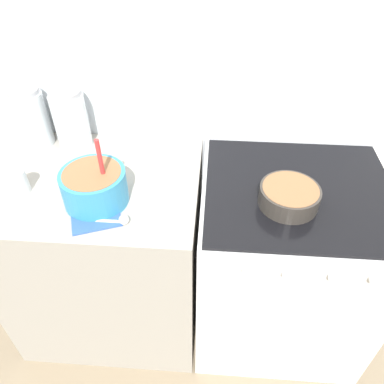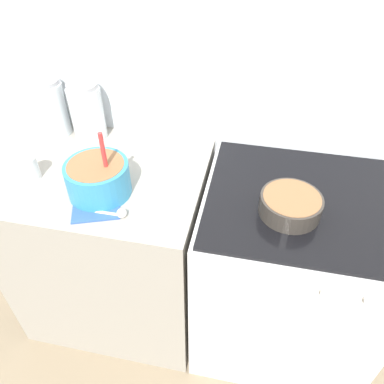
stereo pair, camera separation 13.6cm
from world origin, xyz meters
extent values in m
plane|color=gray|center=(0.00, 0.00, 0.00)|extent=(12.00, 12.00, 0.00)
cube|color=silver|center=(0.00, 0.70, 1.20)|extent=(4.68, 0.05, 2.40)
cube|color=#9E998E|center=(-0.42, 0.34, 0.46)|extent=(0.84, 0.67, 0.91)
cube|color=silver|center=(0.39, 0.34, 0.45)|extent=(0.76, 0.67, 0.90)
cube|color=black|center=(0.39, 0.34, 0.91)|extent=(0.73, 0.64, 0.01)
cylinder|color=white|center=(0.19, -0.01, 0.83)|extent=(0.04, 0.02, 0.04)
cylinder|color=white|center=(0.32, -0.01, 0.83)|extent=(0.04, 0.02, 0.04)
cylinder|color=white|center=(0.47, -0.01, 0.83)|extent=(0.04, 0.02, 0.04)
cylinder|color=white|center=(0.60, -0.01, 0.83)|extent=(0.04, 0.02, 0.04)
cylinder|color=#338CBF|center=(-0.37, 0.22, 0.98)|extent=(0.24, 0.24, 0.13)
cylinder|color=#8C603D|center=(-0.37, 0.22, 1.01)|extent=(0.21, 0.21, 0.07)
cylinder|color=red|center=(-0.33, 0.22, 1.06)|extent=(0.02, 0.02, 0.25)
cylinder|color=#38332D|center=(0.34, 0.25, 0.95)|extent=(0.22, 0.22, 0.07)
cylinder|color=#8C603D|center=(0.34, 0.25, 0.96)|extent=(0.20, 0.20, 0.06)
cylinder|color=silver|center=(-0.74, 0.58, 1.03)|extent=(0.14, 0.14, 0.24)
cylinder|color=olive|center=(-0.74, 0.58, 0.99)|extent=(0.13, 0.13, 0.14)
cylinder|color=#B2B2B7|center=(-0.74, 0.58, 1.16)|extent=(0.13, 0.13, 0.02)
cylinder|color=silver|center=(-0.56, 0.58, 1.03)|extent=(0.14, 0.14, 0.24)
cylinder|color=red|center=(-0.56, 0.58, 0.99)|extent=(0.13, 0.13, 0.14)
cylinder|color=#B2B2B7|center=(-0.56, 0.58, 1.16)|extent=(0.13, 0.13, 0.02)
cylinder|color=silver|center=(-0.67, 0.25, 0.96)|extent=(0.07, 0.07, 0.09)
cube|color=#3359B2|center=(-0.37, 0.18, 0.92)|extent=(0.25, 0.30, 0.01)
cylinder|color=white|center=(-0.30, 0.11, 0.92)|extent=(0.09, 0.01, 0.01)
sphere|color=white|center=(-0.25, 0.11, 0.93)|extent=(0.04, 0.04, 0.04)
camera|label=1|loc=(0.06, -0.79, 1.86)|focal=35.00mm
camera|label=2|loc=(0.19, -0.77, 1.86)|focal=35.00mm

